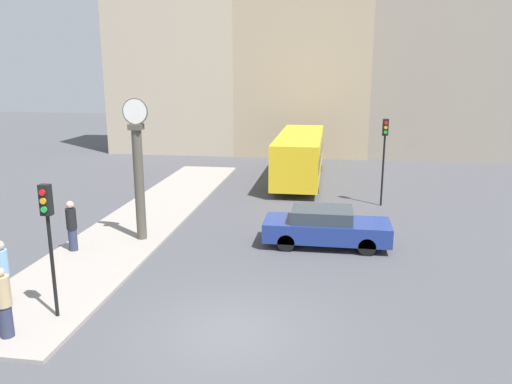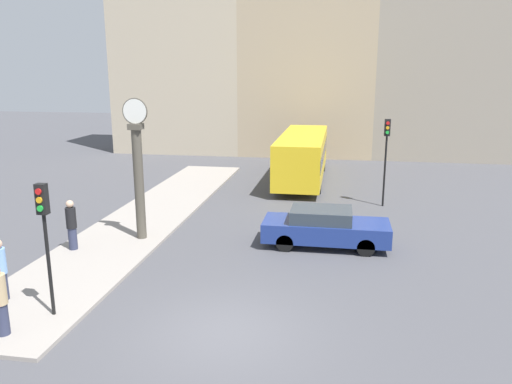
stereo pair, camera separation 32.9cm
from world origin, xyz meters
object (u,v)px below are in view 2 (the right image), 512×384
Objects in this scene: sedan_car at (325,227)px; pedestrian_blue_stripe at (0,269)px; traffic_light_far at (386,145)px; bus_distant at (303,154)px; pedestrian_black_jacket at (72,225)px; pedestrian_tan_coat at (0,301)px; street_clock at (138,172)px; traffic_light_near at (44,222)px.

pedestrian_blue_stripe reaches higher than sedan_car.
sedan_car is at bearing -112.71° from traffic_light_far.
pedestrian_blue_stripe is (-6.81, -17.03, -0.55)m from bus_distant.
pedestrian_black_jacket is 5.80m from pedestrian_tan_coat.
traffic_light_far is at bearing 35.14° from street_clock.
traffic_light_far reaches higher than bus_distant.
bus_distant is 14.82m from pedestrian_black_jacket.
pedestrian_blue_stripe is at bearing -107.35° from street_clock.
sedan_car is 11.14m from bus_distant.
pedestrian_black_jacket reaches higher than pedestrian_blue_stripe.
sedan_car is 1.11× the size of traffic_light_far.
sedan_car is at bearing 35.51° from pedestrian_blue_stripe.
bus_distant is at bearing 66.15° from street_clock.
traffic_light_far is (2.51, 5.99, 2.18)m from sedan_car.
sedan_car is 1.31× the size of traffic_light_near.
traffic_light_near is 15.58m from traffic_light_far.
street_clock is (-0.09, 6.09, 0.02)m from traffic_light_near.
traffic_light_near is 1.95× the size of pedestrian_black_jacket.
traffic_light_near is 2.48m from pedestrian_blue_stripe.
pedestrian_black_jacket is at bearing -118.08° from bus_distant.
pedestrian_black_jacket reaches higher than sedan_car.
pedestrian_blue_stripe is 3.97m from pedestrian_black_jacket.
pedestrian_blue_stripe is 1.00× the size of pedestrian_tan_coat.
traffic_light_near is 2.00× the size of pedestrian_tan_coat.
pedestrian_tan_coat is (-7.26, -7.72, 0.25)m from sedan_car.
sedan_car is 0.46× the size of bus_distant.
sedan_car is at bearing -81.46° from bus_distant.
pedestrian_blue_stripe is at bearing 162.81° from traffic_light_near.
pedestrian_tan_coat is at bearing -106.70° from bus_distant.
bus_distant reaches higher than pedestrian_blue_stripe.
sedan_car is 2.61× the size of pedestrian_tan_coat.
traffic_light_far is 16.40m from pedestrian_blue_stripe.
bus_distant is at bearing 68.19° from pedestrian_blue_stripe.
sedan_car is 6.85m from traffic_light_far.
traffic_light_far is at bearing 47.64° from pedestrian_blue_stripe.
street_clock is at bearing 85.83° from pedestrian_tan_coat.
bus_distant is at bearing 61.92° from pedestrian_black_jacket.
sedan_car is 8.88m from pedestrian_black_jacket.
street_clock is at bearing 72.65° from pedestrian_blue_stripe.
pedestrian_black_jacket is at bearing 92.28° from pedestrian_blue_stripe.
traffic_light_far reaches higher than traffic_light_near.
traffic_light_far reaches higher than pedestrian_black_jacket.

